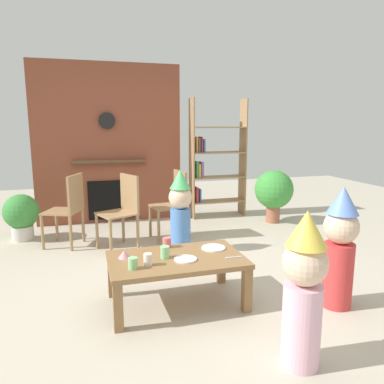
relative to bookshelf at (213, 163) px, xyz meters
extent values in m
plane|color=#BCB29E|center=(-1.10, -2.40, -0.89)|extent=(12.00, 12.00, 0.00)
cube|color=brown|center=(-1.62, 0.20, 0.31)|extent=(2.20, 0.18, 2.40)
cube|color=black|center=(-1.62, 0.10, -0.54)|extent=(0.70, 0.02, 0.60)
cube|color=brown|center=(-1.62, 0.06, 0.06)|extent=(1.10, 0.10, 0.04)
cylinder|color=black|center=(-1.64, 0.08, 0.66)|extent=(0.24, 0.04, 0.24)
cube|color=#9E7A51|center=(-0.36, 0.00, 0.06)|extent=(0.02, 0.28, 1.90)
cube|color=#9E7A51|center=(0.52, 0.00, 0.06)|extent=(0.02, 0.28, 1.90)
cube|color=#9E7A51|center=(0.08, 0.00, -0.64)|extent=(0.86, 0.28, 0.02)
cube|color=#9E7A51|center=(0.08, 0.00, -0.24)|extent=(0.86, 0.28, 0.02)
cube|color=#9E7A51|center=(0.08, 0.00, 0.16)|extent=(0.86, 0.28, 0.02)
cube|color=#9E7A51|center=(0.08, 0.00, 0.56)|extent=(0.86, 0.28, 0.02)
cube|color=#B23333|center=(-0.29, 0.00, -0.51)|extent=(0.04, 0.20, 0.24)
cube|color=#3359A5|center=(-0.24, 0.00, -0.52)|extent=(0.03, 0.20, 0.22)
cube|color=#3F8C4C|center=(-0.29, 0.00, -0.10)|extent=(0.03, 0.20, 0.26)
cube|color=gold|center=(-0.25, 0.00, -0.12)|extent=(0.03, 0.20, 0.22)
cube|color=#8C4C99|center=(-0.21, 0.00, -0.10)|extent=(0.04, 0.20, 0.25)
cube|color=#D87F3F|center=(-0.30, 0.00, 0.30)|extent=(0.03, 0.20, 0.25)
cube|color=#4C4C51|center=(-0.26, 0.00, 0.29)|extent=(0.03, 0.20, 0.23)
cube|color=#B23333|center=(-0.22, 0.00, 0.30)|extent=(0.02, 0.20, 0.24)
cube|color=#3359A5|center=(-0.18, 0.00, 0.28)|extent=(0.03, 0.20, 0.21)
cube|color=olive|center=(-1.31, -2.76, -0.49)|extent=(1.12, 0.67, 0.04)
cube|color=olive|center=(-1.82, -3.05, -0.70)|extent=(0.07, 0.07, 0.37)
cube|color=olive|center=(-0.79, -3.05, -0.70)|extent=(0.07, 0.07, 0.37)
cube|color=olive|center=(-1.82, -2.47, -0.70)|extent=(0.07, 0.07, 0.37)
cube|color=olive|center=(-0.79, -2.47, -0.70)|extent=(0.07, 0.07, 0.37)
cylinder|color=#8CD18C|center=(-1.68, -2.90, -0.43)|extent=(0.07, 0.07, 0.09)
cylinder|color=#E5666B|center=(-1.33, -2.49, -0.43)|extent=(0.08, 0.08, 0.09)
cylinder|color=silver|center=(-1.56, -2.87, -0.43)|extent=(0.07, 0.07, 0.10)
cylinder|color=#8CD18C|center=(-1.40, -2.74, -0.42)|extent=(0.08, 0.08, 0.10)
cylinder|color=white|center=(-0.93, -2.64, -0.47)|extent=(0.21, 0.21, 0.01)
cylinder|color=white|center=(-1.25, -2.84, -0.47)|extent=(0.19, 0.19, 0.01)
cone|color=pink|center=(-1.72, -2.65, -0.44)|extent=(0.10, 0.10, 0.06)
cube|color=silver|center=(-0.85, -2.90, -0.47)|extent=(0.15, 0.02, 0.01)
cylinder|color=#EAB2C6|center=(-0.75, -3.77, -0.62)|extent=(0.24, 0.24, 0.54)
sphere|color=beige|center=(-0.75, -3.77, -0.21)|extent=(0.28, 0.28, 0.28)
cone|color=#F2D14C|center=(-0.75, -3.77, 0.01)|extent=(0.25, 0.25, 0.22)
cylinder|color=#D13838|center=(-0.03, -3.17, -0.61)|extent=(0.24, 0.24, 0.55)
sphere|color=beige|center=(-0.03, -3.17, -0.20)|extent=(0.28, 0.28, 0.28)
cone|color=#668CE5|center=(-0.03, -3.17, 0.02)|extent=(0.25, 0.25, 0.23)
cylinder|color=#4C7FC6|center=(-0.95, -1.53, -0.62)|extent=(0.24, 0.24, 0.53)
sphere|color=beige|center=(-0.95, -1.53, -0.22)|extent=(0.27, 0.27, 0.27)
cone|color=#4CB766|center=(-0.95, -1.53, -0.01)|extent=(0.25, 0.25, 0.22)
cube|color=#9E7A51|center=(-2.29, -0.89, -0.45)|extent=(0.53, 0.53, 0.02)
cube|color=#9E7A51|center=(-2.12, -0.96, -0.21)|extent=(0.19, 0.38, 0.45)
cylinder|color=#9E7A51|center=(-2.39, -0.65, -0.67)|extent=(0.04, 0.04, 0.43)
cylinder|color=#9E7A51|center=(-2.53, -0.98, -0.67)|extent=(0.04, 0.04, 0.43)
cylinder|color=#9E7A51|center=(-2.06, -0.79, -0.67)|extent=(0.04, 0.04, 0.43)
cylinder|color=#9E7A51|center=(-2.20, -1.12, -0.67)|extent=(0.04, 0.04, 0.43)
cube|color=#9E7A51|center=(-1.66, -1.20, -0.45)|extent=(0.52, 0.52, 0.02)
cube|color=#9E7A51|center=(-1.49, -1.13, -0.21)|extent=(0.18, 0.38, 0.45)
cylinder|color=#9E7A51|center=(-1.89, -1.11, -0.67)|extent=(0.04, 0.04, 0.43)
cylinder|color=#9E7A51|center=(-1.75, -1.44, -0.67)|extent=(0.04, 0.04, 0.43)
cylinder|color=#9E7A51|center=(-1.56, -0.97, -0.67)|extent=(0.04, 0.04, 0.43)
cylinder|color=#9E7A51|center=(-1.42, -1.30, -0.67)|extent=(0.04, 0.04, 0.43)
cube|color=#9E7A51|center=(-0.99, -0.99, -0.45)|extent=(0.45, 0.45, 0.02)
cube|color=#9E7A51|center=(-0.80, -0.97, -0.21)|extent=(0.08, 0.40, 0.45)
cylinder|color=#9E7A51|center=(-1.19, -0.83, -0.67)|extent=(0.04, 0.04, 0.43)
cylinder|color=#9E7A51|center=(-1.14, -1.19, -0.67)|extent=(0.04, 0.04, 0.43)
cylinder|color=#9E7A51|center=(-0.83, -0.79, -0.67)|extent=(0.04, 0.04, 0.43)
cylinder|color=#9E7A51|center=(-0.79, -1.15, -0.67)|extent=(0.04, 0.04, 0.43)
cylinder|color=#9E5B42|center=(0.77, -0.62, -0.75)|extent=(0.21, 0.21, 0.27)
sphere|color=green|center=(0.77, -0.62, -0.37)|extent=(0.59, 0.59, 0.59)
cylinder|color=beige|center=(-2.82, -0.48, -0.79)|extent=(0.27, 0.27, 0.19)
sphere|color=#398939|center=(-2.82, -0.48, -0.51)|extent=(0.45, 0.45, 0.45)
camera|label=1|loc=(-2.01, -5.60, 0.62)|focal=34.50mm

